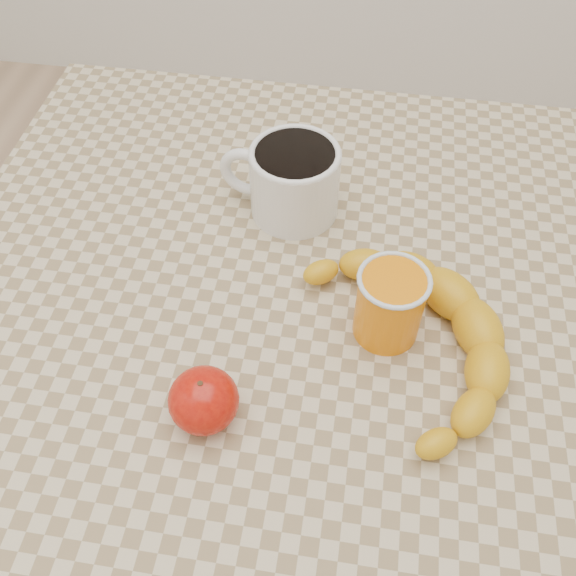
# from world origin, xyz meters

# --- Properties ---
(ground) EXTENTS (3.00, 3.00, 0.00)m
(ground) POSITION_xyz_m (0.00, 0.00, 0.00)
(ground) COLOR tan
(ground) RESTS_ON ground
(table) EXTENTS (0.80, 0.80, 0.75)m
(table) POSITION_xyz_m (0.00, 0.00, 0.66)
(table) COLOR #C0AE88
(table) RESTS_ON ground
(coffee_mug) EXTENTS (0.15, 0.12, 0.09)m
(coffee_mug) POSITION_xyz_m (-0.02, 0.14, 0.80)
(coffee_mug) COLOR silver
(coffee_mug) RESTS_ON table
(orange_juice_glass) EXTENTS (0.07, 0.07, 0.08)m
(orange_juice_glass) POSITION_xyz_m (0.11, -0.02, 0.79)
(orange_juice_glass) COLOR orange
(orange_juice_glass) RESTS_ON table
(apple) EXTENTS (0.08, 0.08, 0.06)m
(apple) POSITION_xyz_m (-0.05, -0.15, 0.78)
(apple) COLOR #940904
(apple) RESTS_ON table
(banana) EXTENTS (0.43, 0.45, 0.05)m
(banana) POSITION_xyz_m (0.14, -0.04, 0.77)
(banana) COLOR gold
(banana) RESTS_ON table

